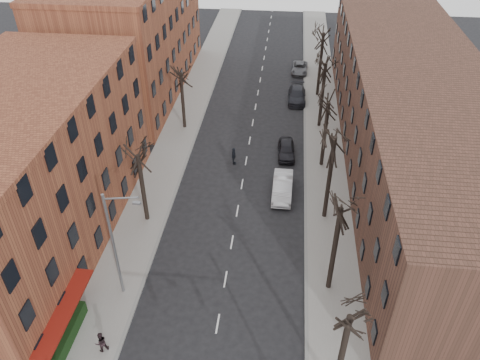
% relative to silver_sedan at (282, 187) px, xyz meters
% --- Properties ---
extents(sidewalk_left, '(4.00, 90.00, 0.15)m').
position_rel_silver_sedan_xyz_m(sidewalk_left, '(-11.85, 12.16, -0.75)').
color(sidewalk_left, gray).
rests_on(sidewalk_left, ground).
extents(sidewalk_right, '(4.00, 90.00, 0.15)m').
position_rel_silver_sedan_xyz_m(sidewalk_right, '(4.15, 12.16, -0.75)').
color(sidewalk_right, gray).
rests_on(sidewalk_right, ground).
extents(building_left_near, '(12.00, 26.00, 12.00)m').
position_rel_silver_sedan_xyz_m(building_left_near, '(-19.85, -7.84, 5.17)').
color(building_left_near, brown).
rests_on(building_left_near, ground).
extents(building_left_far, '(12.00, 28.00, 14.00)m').
position_rel_silver_sedan_xyz_m(building_left_far, '(-19.85, 21.16, 6.17)').
color(building_left_far, brown).
rests_on(building_left_far, ground).
extents(building_right, '(12.00, 50.00, 10.00)m').
position_rel_silver_sedan_xyz_m(building_right, '(12.15, 7.16, 4.17)').
color(building_right, '#523126').
rests_on(building_right, ground).
extents(awning_left, '(1.20, 7.00, 0.15)m').
position_rel_silver_sedan_xyz_m(awning_left, '(-13.25, -16.84, -0.83)').
color(awning_left, maroon).
rests_on(awning_left, ground).
extents(hedge, '(0.80, 6.00, 1.00)m').
position_rel_silver_sedan_xyz_m(hedge, '(-13.35, -17.84, -0.18)').
color(hedge, '#183412').
rests_on(hedge, sidewalk_left).
extents(tree_right_b, '(5.20, 5.20, 10.80)m').
position_rel_silver_sedan_xyz_m(tree_right_b, '(3.75, -10.84, -0.83)').
color(tree_right_b, black).
rests_on(tree_right_b, ground).
extents(tree_right_c, '(5.20, 5.20, 11.60)m').
position_rel_silver_sedan_xyz_m(tree_right_c, '(3.75, -2.84, -0.83)').
color(tree_right_c, black).
rests_on(tree_right_c, ground).
extents(tree_right_d, '(5.20, 5.20, 10.00)m').
position_rel_silver_sedan_xyz_m(tree_right_d, '(3.75, 5.16, -0.83)').
color(tree_right_d, black).
rests_on(tree_right_d, ground).
extents(tree_right_e, '(5.20, 5.20, 10.80)m').
position_rel_silver_sedan_xyz_m(tree_right_e, '(3.75, 13.16, -0.83)').
color(tree_right_e, black).
rests_on(tree_right_e, ground).
extents(tree_right_f, '(5.20, 5.20, 11.60)m').
position_rel_silver_sedan_xyz_m(tree_right_f, '(3.75, 21.16, -0.83)').
color(tree_right_f, black).
rests_on(tree_right_f, ground).
extents(tree_left_a, '(5.20, 5.20, 9.50)m').
position_rel_silver_sedan_xyz_m(tree_left_a, '(-11.45, -4.84, -0.83)').
color(tree_left_a, black).
rests_on(tree_left_a, ground).
extents(tree_left_b, '(5.20, 5.20, 9.50)m').
position_rel_silver_sedan_xyz_m(tree_left_b, '(-11.45, 11.16, -0.83)').
color(tree_left_b, black).
rests_on(tree_left_b, ground).
extents(streetlight, '(2.45, 0.22, 9.03)m').
position_rel_silver_sedan_xyz_m(streetlight, '(-10.88, -12.84, 4.18)').
color(streetlight, slate).
rests_on(streetlight, ground).
extents(silver_sedan, '(1.83, 5.05, 1.66)m').
position_rel_silver_sedan_xyz_m(silver_sedan, '(0.00, 0.00, 0.00)').
color(silver_sedan, silver).
rests_on(silver_sedan, ground).
extents(parked_car_near, '(1.96, 4.36, 1.45)m').
position_rel_silver_sedan_xyz_m(parked_car_near, '(0.17, 6.63, -0.10)').
color(parked_car_near, black).
rests_on(parked_car_near, ground).
extents(parked_car_mid, '(2.17, 5.29, 1.53)m').
position_rel_silver_sedan_xyz_m(parked_car_mid, '(1.15, 19.43, -0.06)').
color(parked_car_mid, black).
rests_on(parked_car_mid, ground).
extents(parked_car_far, '(2.31, 4.64, 1.26)m').
position_rel_silver_sedan_xyz_m(parked_car_far, '(1.45, 28.31, -0.20)').
color(parked_car_far, '#5C5E64').
rests_on(parked_car_far, ground).
extents(pedestrian_b, '(0.99, 0.96, 1.61)m').
position_rel_silver_sedan_xyz_m(pedestrian_b, '(-10.85, -17.70, 0.13)').
color(pedestrian_b, black).
rests_on(pedestrian_b, sidewalk_left).
extents(pedestrian_crossing, '(0.61, 1.14, 1.85)m').
position_rel_silver_sedan_xyz_m(pedestrian_crossing, '(-5.05, 4.52, 0.10)').
color(pedestrian_crossing, black).
rests_on(pedestrian_crossing, ground).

